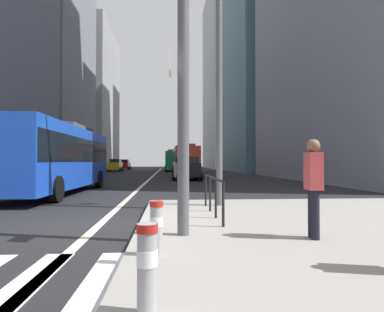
% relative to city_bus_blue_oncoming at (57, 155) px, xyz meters
% --- Properties ---
extents(ground_plane, '(160.00, 160.00, 0.00)m').
position_rel_city_bus_blue_oncoming_xyz_m(ground_plane, '(3.65, 11.70, -1.84)').
color(ground_plane, black).
extents(median_island, '(9.00, 10.00, 0.15)m').
position_rel_city_bus_blue_oncoming_xyz_m(median_island, '(9.15, -9.30, -1.76)').
color(median_island, gray).
rests_on(median_island, ground).
extents(lane_centre_line, '(0.20, 80.00, 0.01)m').
position_rel_city_bus_blue_oncoming_xyz_m(lane_centre_line, '(3.65, 21.70, -1.83)').
color(lane_centre_line, beige).
rests_on(lane_centre_line, ground).
extents(office_tower_left_mid, '(11.63, 17.35, 40.99)m').
position_rel_city_bus_blue_oncoming_xyz_m(office_tower_left_mid, '(-12.35, 30.41, 18.66)').
color(office_tower_left_mid, gray).
rests_on(office_tower_left_mid, ground).
extents(office_tower_left_far, '(11.76, 21.05, 28.85)m').
position_rel_city_bus_blue_oncoming_xyz_m(office_tower_left_far, '(-12.35, 54.59, 12.59)').
color(office_tower_left_far, '#9E9EA3').
rests_on(office_tower_left_far, ground).
extents(office_tower_right_mid, '(11.36, 20.48, 40.25)m').
position_rel_city_bus_blue_oncoming_xyz_m(office_tower_right_mid, '(20.65, 35.35, 18.29)').
color(office_tower_right_mid, slate).
rests_on(office_tower_right_mid, ground).
extents(office_tower_right_far, '(12.09, 24.70, 42.30)m').
position_rel_city_bus_blue_oncoming_xyz_m(office_tower_right_far, '(20.65, 62.36, 19.32)').
color(office_tower_right_far, '#9E9EA3').
rests_on(office_tower_right_far, ground).
extents(city_bus_blue_oncoming, '(2.82, 11.07, 3.40)m').
position_rel_city_bus_blue_oncoming_xyz_m(city_bus_blue_oncoming, '(0.00, 0.00, 0.00)').
color(city_bus_blue_oncoming, blue).
rests_on(city_bus_blue_oncoming, ground).
extents(city_bus_red_receding, '(2.80, 10.71, 3.40)m').
position_rel_city_bus_blue_oncoming_xyz_m(city_bus_red_receding, '(7.17, 21.74, -0.00)').
color(city_bus_red_receding, red).
rests_on(city_bus_red_receding, ground).
extents(city_bus_red_distant, '(2.75, 11.64, 3.40)m').
position_rel_city_bus_blue_oncoming_xyz_m(city_bus_red_distant, '(6.05, 38.80, 0.00)').
color(city_bus_red_distant, '#198456').
rests_on(city_bus_red_distant, ground).
extents(car_oncoming_mid, '(2.11, 4.18, 1.94)m').
position_rel_city_bus_blue_oncoming_xyz_m(car_oncoming_mid, '(-2.92, 47.12, -0.85)').
color(car_oncoming_mid, maroon).
rests_on(car_oncoming_mid, ground).
extents(car_receding_near, '(2.16, 4.39, 1.94)m').
position_rel_city_bus_blue_oncoming_xyz_m(car_receding_near, '(7.01, 11.46, -0.85)').
color(car_receding_near, black).
rests_on(car_receding_near, ground).
extents(car_receding_far, '(2.12, 4.52, 1.94)m').
position_rel_city_bus_blue_oncoming_xyz_m(car_receding_far, '(6.65, 12.02, -0.85)').
color(car_receding_far, '#B2A899').
rests_on(car_receding_far, ground).
extents(car_oncoming_far, '(2.08, 4.34, 1.94)m').
position_rel_city_bus_blue_oncoming_xyz_m(car_oncoming_far, '(-3.04, 37.11, -0.85)').
color(car_oncoming_far, gold).
rests_on(car_oncoming_far, ground).
extents(traffic_signal_gantry, '(6.16, 0.65, 6.00)m').
position_rel_city_bus_blue_oncoming_xyz_m(traffic_signal_gantry, '(3.52, -10.07, 2.28)').
color(traffic_signal_gantry, '#515156').
rests_on(traffic_signal_gantry, median_island).
extents(street_lamp_post, '(5.50, 0.32, 8.00)m').
position_rel_city_bus_blue_oncoming_xyz_m(street_lamp_post, '(6.89, -5.87, 3.45)').
color(street_lamp_post, '#56565B').
rests_on(street_lamp_post, median_island).
extents(bollard_front, '(0.20, 0.20, 0.81)m').
position_rel_city_bus_blue_oncoming_xyz_m(bollard_front, '(5.11, -13.30, -1.23)').
color(bollard_front, '#99999E').
rests_on(bollard_front, median_island).
extents(bollard_left, '(0.20, 0.20, 0.79)m').
position_rel_city_bus_blue_oncoming_xyz_m(bollard_left, '(5.12, -11.40, -1.24)').
color(bollard_left, '#99999E').
rests_on(bollard_left, median_island).
extents(pedestrian_railing, '(0.06, 3.39, 0.98)m').
position_rel_city_bus_blue_oncoming_xyz_m(pedestrian_railing, '(6.45, -7.69, -0.99)').
color(pedestrian_railing, black).
rests_on(pedestrian_railing, median_island).
extents(pedestrian_waiting, '(0.28, 0.40, 1.77)m').
position_rel_city_bus_blue_oncoming_xyz_m(pedestrian_waiting, '(7.88, -10.52, -0.70)').
color(pedestrian_waiting, black).
rests_on(pedestrian_waiting, median_island).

